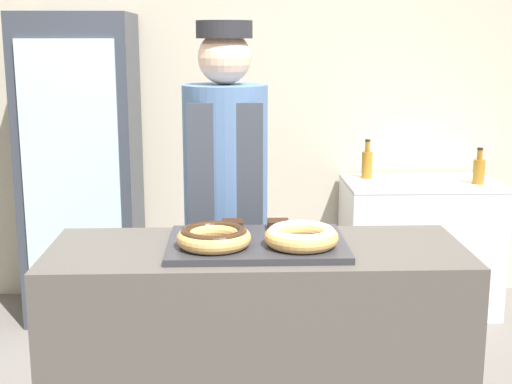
{
  "coord_description": "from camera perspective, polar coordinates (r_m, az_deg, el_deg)",
  "views": [
    {
      "loc": [
        -0.09,
        -2.44,
        1.67
      ],
      "look_at": [
        0.0,
        0.1,
        1.12
      ],
      "focal_mm": 50.0,
      "sensor_mm": 36.0,
      "label": 1
    }
  ],
  "objects": [
    {
      "name": "donut_chocolate_glaze",
      "position": [
        2.47,
        -3.39,
        -3.57
      ],
      "size": [
        0.26,
        0.26,
        0.07
      ],
      "color": "tan",
      "rests_on": "serving_tray"
    },
    {
      "name": "serving_tray",
      "position": [
        2.55,
        0.08,
        -4.17
      ],
      "size": [
        0.63,
        0.44,
        0.02
      ],
      "color": "#2D2D33",
      "rests_on": "display_counter"
    },
    {
      "name": "donut_light_glaze",
      "position": [
        2.48,
        3.65,
        -3.5
      ],
      "size": [
        0.26,
        0.26,
        0.07
      ],
      "color": "tan",
      "rests_on": "serving_tray"
    },
    {
      "name": "bottle_amber",
      "position": [
        4.49,
        8.88,
        2.28
      ],
      "size": [
        0.07,
        0.07,
        0.24
      ],
      "color": "#99661E",
      "rests_on": "chest_freezer"
    },
    {
      "name": "display_counter",
      "position": [
        2.72,
        0.08,
        -13.9
      ],
      "size": [
        1.49,
        0.56,
        0.94
      ],
      "color": "#4C4742",
      "rests_on": "ground_plane"
    },
    {
      "name": "wall_back",
      "position": [
        4.59,
        -0.91,
        8.24
      ],
      "size": [
        8.0,
        0.06,
        2.7
      ],
      "color": "#BCB29E",
      "rests_on": "ground_plane"
    },
    {
      "name": "chest_freezer",
      "position": [
        4.56,
        12.84,
        -4.12
      ],
      "size": [
        0.92,
        0.57,
        0.81
      ],
      "color": "white",
      "rests_on": "ground_plane"
    },
    {
      "name": "bottle_amber_b",
      "position": [
        4.47,
        17.4,
        1.69
      ],
      "size": [
        0.07,
        0.07,
        0.22
      ],
      "color": "#99661E",
      "rests_on": "chest_freezer"
    },
    {
      "name": "brownie_back_right",
      "position": [
        2.7,
        1.8,
        -2.6
      ],
      "size": [
        0.08,
        0.08,
        0.03
      ],
      "color": "black",
      "rests_on": "serving_tray"
    },
    {
      "name": "beverage_fridge",
      "position": [
        4.38,
        -13.74,
        1.84
      ],
      "size": [
        0.65,
        0.6,
        1.81
      ],
      "color": "#333842",
      "rests_on": "ground_plane"
    },
    {
      "name": "baker_person",
      "position": [
        3.16,
        -2.43,
        -1.4
      ],
      "size": [
        0.37,
        0.37,
        1.74
      ],
      "color": "#4C4C51",
      "rests_on": "ground_plane"
    },
    {
      "name": "brownie_back_left",
      "position": [
        2.7,
        -1.9,
        -2.64
      ],
      "size": [
        0.08,
        0.08,
        0.03
      ],
      "color": "black",
      "rests_on": "serving_tray"
    }
  ]
}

